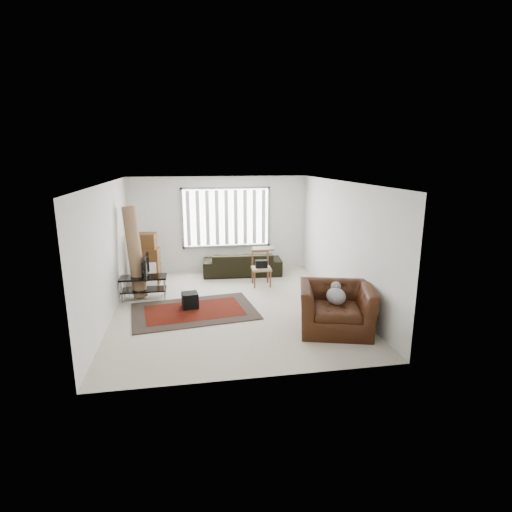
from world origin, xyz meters
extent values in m
plane|color=beige|center=(0.00, 0.00, 0.00)|extent=(6.00, 6.00, 0.00)
cube|color=white|center=(0.00, 0.00, 2.70)|extent=(5.00, 6.00, 0.02)
cube|color=white|center=(0.00, 3.00, 1.35)|extent=(5.00, 0.02, 2.70)
cube|color=white|center=(0.00, -3.00, 1.35)|extent=(5.00, 0.02, 2.70)
cube|color=white|center=(-2.50, 0.00, 1.35)|extent=(0.02, 6.00, 2.70)
cube|color=white|center=(2.50, 0.00, 1.35)|extent=(0.02, 6.00, 2.70)
cube|color=white|center=(0.20, 2.98, 1.55)|extent=(2.40, 0.01, 1.60)
cube|color=gray|center=(0.20, 2.96, 1.55)|extent=(2.52, 0.06, 1.72)
cube|color=white|center=(0.20, 2.92, 1.55)|extent=(2.40, 0.02, 1.55)
cube|color=black|center=(-0.83, -0.16, 0.01)|extent=(2.77, 2.03, 0.02)
cube|color=#4A0F06|center=(-0.83, -0.16, 0.02)|extent=(2.17, 1.43, 0.00)
cube|color=black|center=(-1.95, 0.88, 0.51)|extent=(1.05, 0.47, 0.04)
cube|color=black|center=(-1.95, 0.88, 0.21)|extent=(1.01, 0.44, 0.03)
cylinder|color=#B2B2B7|center=(-2.42, 0.68, 0.26)|extent=(0.03, 0.03, 0.53)
cylinder|color=#B2B2B7|center=(-1.48, 0.68, 0.26)|extent=(0.03, 0.03, 0.53)
cylinder|color=#B2B2B7|center=(-2.42, 1.08, 0.26)|extent=(0.03, 0.03, 0.53)
cylinder|color=#B2B2B7|center=(-1.48, 1.08, 0.26)|extent=(0.03, 0.03, 0.53)
imported|color=black|center=(-1.95, 0.88, 0.77)|extent=(0.11, 0.85, 0.49)
cube|color=black|center=(-0.91, 0.04, 0.19)|extent=(0.37, 0.37, 0.33)
cube|color=brown|center=(-1.92, 2.12, 0.24)|extent=(0.58, 0.54, 0.49)
cube|color=brown|center=(-1.90, 2.09, 0.71)|extent=(0.53, 0.49, 0.44)
cube|color=brown|center=(-1.94, 2.14, 1.12)|extent=(0.48, 0.48, 0.39)
cube|color=silver|center=(-1.96, 1.74, 0.31)|extent=(0.51, 0.23, 0.63)
cylinder|color=brown|center=(-2.13, 1.12, 1.06)|extent=(0.61, 0.92, 2.12)
imported|color=black|center=(0.58, 2.45, 0.42)|extent=(2.22, 1.09, 0.83)
cube|color=#8E765D|center=(0.92, 1.38, 0.45)|extent=(0.50, 0.50, 0.05)
cylinder|color=brown|center=(0.71, 1.18, 0.22)|extent=(0.04, 0.04, 0.45)
cylinder|color=brown|center=(1.11, 1.17, 0.22)|extent=(0.04, 0.04, 0.45)
cylinder|color=brown|center=(0.72, 1.59, 0.22)|extent=(0.04, 0.04, 0.45)
cylinder|color=brown|center=(1.13, 1.57, 0.22)|extent=(0.04, 0.04, 0.45)
cube|color=brown|center=(0.93, 1.59, 0.86)|extent=(0.46, 0.06, 0.06)
cube|color=brown|center=(0.72, 1.60, 0.67)|extent=(0.04, 0.04, 0.45)
cube|color=brown|center=(1.13, 1.58, 0.67)|extent=(0.04, 0.04, 0.45)
cube|color=black|center=(0.92, 1.38, 0.57)|extent=(0.30, 0.18, 0.19)
imported|color=#37190B|center=(1.79, -1.56, 0.50)|extent=(1.63, 1.50, 1.00)
ellipsoid|color=#59595B|center=(1.79, -1.56, 0.65)|extent=(0.36, 0.42, 0.25)
sphere|color=#59595B|center=(1.85, -1.38, 0.80)|extent=(0.19, 0.19, 0.19)
camera|label=1|loc=(-0.90, -8.26, 3.17)|focal=28.00mm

